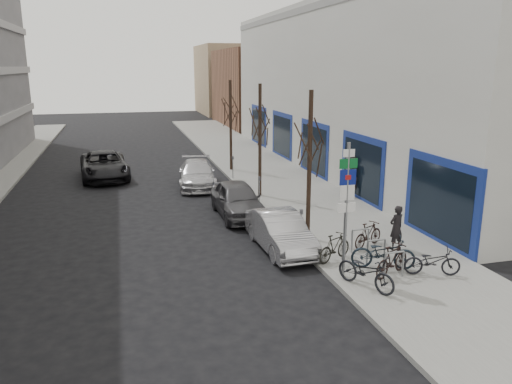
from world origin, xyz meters
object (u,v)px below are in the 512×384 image
meter_mid (259,187)px  lane_car (104,165)px  highway_sign_pole (346,202)px  bike_near_left (366,269)px  bike_rack (376,249)px  tree_near (310,131)px  meter_back (233,165)px  pedestrian_far (351,176)px  bike_far_curb (433,259)px  bike_far_inner (368,234)px  bike_mid_curb (383,250)px  parked_car_back (197,174)px  meter_front (301,223)px  tree_far (230,104)px  bike_near_right (392,260)px  pedestrian_near (396,227)px  parked_car_mid (237,199)px  parked_car_front (280,232)px  tree_mid (260,114)px  bike_mid_inner (335,247)px

meter_mid → lane_car: lane_car is taller
highway_sign_pole → bike_near_left: bearing=-73.9°
bike_rack → tree_near: 4.66m
highway_sign_pole → meter_back: bearing=91.0°
bike_rack → pedestrian_far: 8.63m
bike_far_curb → bike_far_inner: bearing=34.3°
bike_mid_curb → parked_car_back: parked_car_back is taller
meter_front → meter_back: 11.00m
pedestrian_far → tree_far: bearing=-47.3°
tree_near → bike_near_right: size_ratio=3.34×
bike_near_right → pedestrian_near: pedestrian_near is taller
bike_rack → bike_far_inner: bearing=71.3°
highway_sign_pole → bike_far_curb: (2.62, -0.61, -1.80)m
bike_far_curb → lane_car: bearing=49.3°
parked_car_mid → lane_car: bearing=120.7°
tree_far → bike_mid_curb: tree_far is taller
meter_mid → parked_car_front: meter_mid is taller
tree_mid → bike_far_curb: bearing=-77.2°
meter_mid → meter_back: bearing=90.0°
bike_rack → tree_far: bearing=94.3°
bike_rack → bike_mid_curb: (0.03, -0.39, 0.09)m
tree_mid → bike_far_curb: 11.43m
parked_car_back → lane_car: lane_car is taller
bike_far_inner → bike_near_left: bearing=124.5°
bike_mid_inner → meter_mid: bearing=-23.6°
highway_sign_pole → bike_rack: size_ratio=1.86×
bike_near_left → lane_car: (-7.49, 17.55, 0.03)m
highway_sign_pole → tree_far: (0.20, 16.51, 1.65)m
bike_rack → tree_near: tree_near is taller
bike_near_right → parked_car_front: (-2.45, 3.32, 0.02)m
tree_far → parked_car_back: tree_far is taller
bike_mid_inner → parked_car_back: size_ratio=0.33×
bike_mid_curb → parked_car_back: bearing=38.1°
meter_back → bike_rack: bearing=-83.0°
bike_near_right → bike_far_curb: size_ratio=0.99×
tree_near → lane_car: size_ratio=1.00×
bike_rack → meter_back: (-1.65, 13.40, 0.26)m
bike_mid_inner → tree_near: bearing=-26.2°
highway_sign_pole → pedestrian_near: size_ratio=2.71×
meter_back → lane_car: lane_car is taller
bike_near_left → bike_mid_inner: (-0.01, 2.14, -0.12)m
tree_near → meter_mid: tree_near is taller
bike_near_left → lane_car: lane_car is taller
parked_car_mid → highway_sign_pole: bearing=-79.0°
meter_front → meter_back: size_ratio=1.00×
highway_sign_pole → bike_far_inner: bearing=47.8°
tree_mid → lane_car: size_ratio=1.00×
highway_sign_pole → meter_mid: highway_sign_pole is taller
bike_mid_inner → bike_far_inner: bearing=-89.8°
bike_far_curb → parked_car_mid: 9.00m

